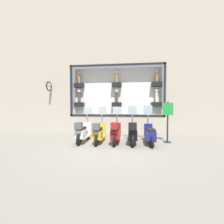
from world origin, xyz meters
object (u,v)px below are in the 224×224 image
Objects in this scene: scooter_black_1 at (133,133)px; shop_sign_post at (168,120)px; scooter_navy_0 at (150,134)px; scooter_white_4 at (83,132)px; scooter_yellow_3 at (99,133)px; scooter_red_2 at (116,133)px.

scooter_black_1 is 1.72m from shop_sign_post.
scooter_black_1 is at bearing 94.37° from scooter_navy_0.
scooter_navy_0 is 1.00× the size of scooter_white_4.
scooter_red_2 is at bearing -89.27° from scooter_yellow_3.
scooter_white_4 is at bearing 91.21° from scooter_navy_0.
shop_sign_post is at bearing -78.28° from scooter_red_2.
shop_sign_post reaches higher than scooter_white_4.
scooter_navy_0 is 0.99× the size of scooter_black_1.
scooter_yellow_3 is at bearing 90.42° from scooter_black_1.
scooter_navy_0 is 2.22m from scooter_yellow_3.
scooter_red_2 is at bearing -89.83° from scooter_white_4.
scooter_white_4 is at bearing 90.17° from scooter_red_2.
scooter_red_2 is 0.98× the size of shop_sign_post.
scooter_black_1 reaches higher than scooter_red_2.
scooter_white_4 is (-0.01, 2.21, -0.01)m from scooter_black_1.
scooter_navy_0 reaches higher than scooter_yellow_3.
scooter_navy_0 is 1.00× the size of scooter_yellow_3.
scooter_white_4 is (0.00, 0.74, 0.01)m from scooter_yellow_3.
scooter_yellow_3 is at bearing 91.74° from scooter_navy_0.
scooter_black_1 is 0.98× the size of shop_sign_post.
scooter_white_4 is at bearing 90.15° from scooter_black_1.
scooter_navy_0 is 1.09m from shop_sign_post.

